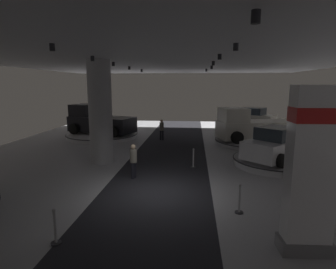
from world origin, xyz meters
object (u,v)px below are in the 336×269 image
at_px(pickup_truck_far_right, 251,127).
at_px(column_left, 100,112).
at_px(display_platform_far_right, 255,141).
at_px(visitor_walking_near, 162,128).
at_px(display_platform_far_left, 102,135).
at_px(display_car_deep_right, 252,117).
at_px(pickup_truck_far_left, 99,122).
at_px(display_platform_deep_right, 251,127).
at_px(display_platform_mid_right, 276,162).
at_px(brand_sign_pylon, 311,170).
at_px(visitor_walking_far, 133,159).
at_px(display_car_mid_right, 277,144).

bearing_deg(pickup_truck_far_right, column_left, -147.95).
distance_m(display_platform_far_right, visitor_walking_near, 6.92).
distance_m(display_platform_far_left, display_car_deep_right, 14.20).
bearing_deg(column_left, pickup_truck_far_left, 110.40).
bearing_deg(display_platform_far_left, column_left, -71.53).
xyz_separation_m(display_platform_deep_right, visitor_walking_near, (-8.01, -6.43, 0.72)).
bearing_deg(pickup_truck_far_right, display_platform_far_left, 172.90).
relative_size(pickup_truck_far_right, display_platform_mid_right, 1.26).
distance_m(column_left, pickup_truck_far_right, 10.81).
relative_size(brand_sign_pylon, visitor_walking_far, 2.65).
bearing_deg(display_car_deep_right, pickup_truck_far_right, -101.84).
bearing_deg(visitor_walking_near, display_platform_far_right, -5.66).
height_order(display_platform_far_left, visitor_walking_far, visitor_walking_far).
xyz_separation_m(display_platform_far_left, display_platform_mid_right, (11.74, -6.88, 0.02)).
distance_m(display_platform_far_right, display_platform_mid_right, 5.54).
bearing_deg(visitor_walking_far, display_car_mid_right, 20.98).
distance_m(display_platform_far_right, pickup_truck_far_right, 1.11).
relative_size(display_platform_far_right, display_platform_deep_right, 0.98).
distance_m(display_platform_far_left, visitor_walking_far, 10.71).
bearing_deg(pickup_truck_far_right, visitor_walking_near, 173.37).
distance_m(pickup_truck_far_right, display_car_deep_right, 7.33).
bearing_deg(display_platform_far_left, pickup_truck_far_right, -7.10).
height_order(display_platform_mid_right, visitor_walking_near, visitor_walking_near).
bearing_deg(visitor_walking_near, pickup_truck_far_right, -6.63).
relative_size(display_platform_far_left, pickup_truck_far_left, 1.00).
distance_m(display_platform_deep_right, visitor_walking_far, 17.46).
relative_size(display_platform_deep_right, visitor_walking_near, 3.63).
height_order(pickup_truck_far_right, display_car_mid_right, pickup_truck_far_right).
distance_m(brand_sign_pylon, display_car_deep_right, 20.74).
distance_m(pickup_truck_far_right, display_platform_deep_right, 7.41).
relative_size(brand_sign_pylon, display_platform_far_right, 0.74).
height_order(display_car_deep_right, visitor_walking_near, display_car_deep_right).
bearing_deg(pickup_truck_far_right, display_platform_mid_right, -86.94).
bearing_deg(display_car_deep_right, visitor_walking_near, -141.43).
relative_size(brand_sign_pylon, display_car_mid_right, 0.99).
height_order(pickup_truck_far_left, display_car_mid_right, pickup_truck_far_left).
xyz_separation_m(display_car_deep_right, display_car_mid_right, (-1.23, -12.65, 0.03)).
bearing_deg(display_platform_mid_right, display_car_mid_right, -134.12).
relative_size(brand_sign_pylon, visitor_walking_near, 2.65).
xyz_separation_m(display_platform_far_right, display_car_deep_right, (1.19, 7.09, 0.94)).
bearing_deg(pickup_truck_far_left, display_car_mid_right, -30.22).
bearing_deg(display_car_deep_right, brand_sign_pylon, -97.58).
relative_size(display_platform_far_left, display_platform_mid_right, 1.26).
distance_m(pickup_truck_far_left, display_platform_deep_right, 14.43).
bearing_deg(brand_sign_pylon, pickup_truck_far_left, 125.27).
bearing_deg(display_platform_mid_right, display_car_deep_right, 84.52).
relative_size(brand_sign_pylon, display_platform_far_left, 0.74).
bearing_deg(pickup_truck_far_left, visitor_walking_near, -8.35).
xyz_separation_m(brand_sign_pylon, display_platform_far_left, (-10.22, 14.79, -1.99)).
relative_size(display_platform_far_right, display_car_mid_right, 1.33).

